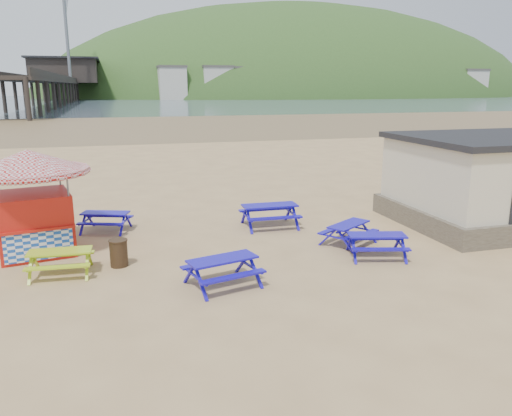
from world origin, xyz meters
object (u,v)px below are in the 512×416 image
object	(u,v)px
picnic_table_yellow	(61,263)
litter_bin	(119,253)
picnic_table_blue_a	(106,222)
amenity_block	(504,179)
ice_cream_kiosk	(31,189)

from	to	relation	value
picnic_table_yellow	litter_bin	xyz separation A→B (m)	(1.48, 0.25, 0.05)
picnic_table_blue_a	picnic_table_yellow	bearing A→B (deg)	-86.13
picnic_table_blue_a	picnic_table_yellow	distance (m)	4.08
amenity_block	picnic_table_blue_a	bearing A→B (deg)	169.17
picnic_table_yellow	picnic_table_blue_a	bearing A→B (deg)	78.14
picnic_table_blue_a	picnic_table_yellow	xyz separation A→B (m)	(-1.11, -3.93, 0.00)
ice_cream_kiosk	picnic_table_blue_a	bearing A→B (deg)	31.03
picnic_table_blue_a	litter_bin	bearing A→B (deg)	-64.67
picnic_table_blue_a	picnic_table_yellow	size ratio (longest dim) A/B	1.14
ice_cream_kiosk	amenity_block	xyz separation A→B (m)	(15.87, -0.84, -0.37)
litter_bin	amenity_block	distance (m)	13.63
picnic_table_yellow	amenity_block	distance (m)	15.12
ice_cream_kiosk	litter_bin	bearing A→B (deg)	-50.33
picnic_table_yellow	amenity_block	size ratio (longest dim) A/B	0.23
litter_bin	amenity_block	world-z (taller)	amenity_block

